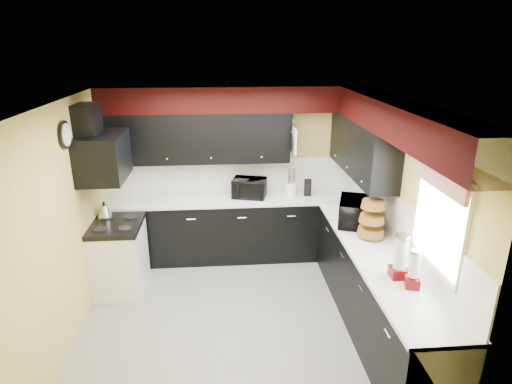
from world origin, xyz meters
TOP-DOWN VIEW (x-y plane):
  - ground at (0.00, 0.00)m, footprint 3.60×3.60m
  - wall_back at (0.00, 1.80)m, footprint 3.60×0.06m
  - wall_right at (1.80, 0.00)m, footprint 0.06×3.60m
  - wall_left at (-1.80, 0.00)m, footprint 0.06×3.60m
  - ceiling at (0.00, 0.00)m, footprint 3.60×3.60m
  - cab_back at (0.00, 1.50)m, footprint 3.60×0.60m
  - cab_right at (1.50, -0.30)m, footprint 0.60×3.00m
  - counter_back at (0.00, 1.50)m, footprint 3.62×0.64m
  - counter_right at (1.50, -0.30)m, footprint 0.64×3.02m
  - splash_back at (0.00, 1.79)m, footprint 3.60×0.02m
  - splash_right at (1.79, 0.00)m, footprint 0.02×3.60m
  - upper_back at (-0.50, 1.62)m, footprint 2.60×0.35m
  - upper_right at (1.62, 0.90)m, footprint 0.35×1.80m
  - soffit_back at (0.00, 1.62)m, footprint 3.60×0.36m
  - soffit_right at (1.62, -0.18)m, footprint 0.36×3.24m
  - stove at (-1.50, 0.75)m, footprint 0.60×0.75m
  - cooktop at (-1.50, 0.75)m, footprint 0.62×0.77m
  - hood at (-1.55, 0.75)m, footprint 0.50×0.78m
  - hood_duct at (-1.68, 0.75)m, footprint 0.24×0.40m
  - window at (1.79, -0.90)m, footprint 0.03×0.86m
  - valance at (1.73, -0.90)m, footprint 0.04×0.88m
  - pan_top at (0.82, 1.55)m, footprint 0.03×0.22m
  - pan_mid at (0.82, 1.42)m, footprint 0.03×0.28m
  - pan_low at (0.82, 1.68)m, footprint 0.03×0.24m
  - cut_board at (0.83, 1.30)m, footprint 0.03×0.26m
  - baskets at (1.52, 0.05)m, footprint 0.27×0.27m
  - clock at (-1.77, 0.25)m, footprint 0.03×0.30m
  - deco_plate at (1.77, -0.35)m, footprint 0.03×0.24m
  - toaster_oven at (0.23, 1.52)m, footprint 0.55×0.50m
  - microwave at (1.46, 0.46)m, footprint 0.54×0.65m
  - utensil_crock at (0.84, 1.54)m, footprint 0.21×0.21m
  - knife_block at (1.08, 1.52)m, footprint 0.13×0.16m
  - kettle at (-1.68, 0.97)m, footprint 0.21×0.21m
  - dispenser_a at (1.55, -1.01)m, footprint 0.15×0.15m
  - dispenser_b at (1.50, -0.82)m, footprint 0.16×0.16m

SIDE VIEW (x-z plane):
  - ground at x=0.00m, z-range 0.00..0.00m
  - stove at x=-1.50m, z-range 0.00..0.86m
  - cab_back at x=0.00m, z-range 0.00..0.90m
  - cab_right at x=1.50m, z-range 0.00..0.90m
  - cooktop at x=-1.50m, z-range 0.86..0.92m
  - counter_back at x=0.00m, z-range 0.90..0.94m
  - counter_right at x=1.50m, z-range 0.90..0.94m
  - kettle at x=-1.68m, z-range 0.92..1.08m
  - utensil_crock at x=0.84m, z-range 0.94..1.12m
  - knife_block at x=1.08m, z-range 0.94..1.17m
  - toaster_oven at x=0.23m, z-range 0.94..1.21m
  - microwave at x=1.46m, z-range 0.94..1.25m
  - dispenser_a at x=1.55m, z-range 0.94..1.27m
  - dispenser_b at x=1.50m, z-range 0.94..1.37m
  - baskets at x=1.52m, z-range 0.93..1.43m
  - splash_back at x=0.00m, z-range 0.94..1.44m
  - splash_right at x=1.79m, z-range 0.94..1.44m
  - wall_back at x=0.00m, z-range 0.00..2.50m
  - wall_right at x=1.80m, z-range 0.00..2.50m
  - wall_left at x=-1.80m, z-range 0.00..2.50m
  - window at x=1.79m, z-range 1.07..2.03m
  - pan_low at x=0.82m, z-range 1.51..1.93m
  - pan_mid at x=0.82m, z-range 1.52..1.98m
  - hood at x=-1.55m, z-range 1.50..2.06m
  - upper_back at x=-0.50m, z-range 1.45..2.15m
  - upper_right at x=1.62m, z-range 1.45..2.15m
  - cut_board at x=0.83m, z-range 1.62..1.98m
  - valance at x=1.73m, z-range 1.85..2.05m
  - pan_top at x=0.82m, z-range 1.80..2.20m
  - clock at x=-1.77m, z-range 2.00..2.30m
  - hood_duct at x=-1.68m, z-range 2.00..2.40m
  - deco_plate at x=1.77m, z-range 2.13..2.37m
  - soffit_back at x=0.00m, z-range 2.15..2.50m
  - soffit_right at x=1.62m, z-range 2.15..2.50m
  - ceiling at x=0.00m, z-range 2.47..2.53m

